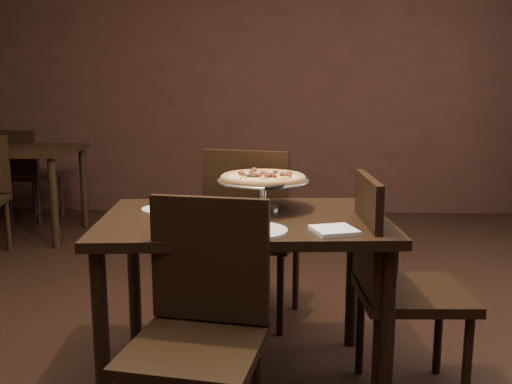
{
  "coord_description": "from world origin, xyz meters",
  "views": [
    {
      "loc": [
        0.24,
        -2.5,
        1.33
      ],
      "look_at": [
        0.13,
        -0.04,
        0.87
      ],
      "focal_mm": 40.0,
      "sensor_mm": 36.0,
      "label": 1
    }
  ],
  "objects": [
    {
      "name": "background_table",
      "position": [
        -2.2,
        2.37,
        0.69
      ],
      "size": [
        1.28,
        0.85,
        0.8
      ],
      "color": "black",
      "rests_on": "ground"
    },
    {
      "name": "plate_left",
      "position": [
        -0.28,
        0.02,
        0.78
      ],
      "size": [
        0.23,
        0.23,
        0.01
      ],
      "primitive_type": "cylinder",
      "color": "silver",
      "rests_on": "dining_table"
    },
    {
      "name": "dining_table",
      "position": [
        0.08,
        -0.09,
        0.67
      ],
      "size": [
        1.29,
        0.91,
        0.77
      ],
      "rotation": [
        0.0,
        0.0,
        0.07
      ],
      "color": "black",
      "rests_on": "ground"
    },
    {
      "name": "bg_chair_far",
      "position": [
        -2.26,
        3.0,
        0.5
      ],
      "size": [
        0.53,
        0.53,
        0.91
      ],
      "rotation": [
        0.0,
        0.0,
        2.84
      ],
      "color": "black",
      "rests_on": "ground"
    },
    {
      "name": "napkin_stack",
      "position": [
        0.45,
        -0.35,
        0.78
      ],
      "size": [
        0.2,
        0.2,
        0.02
      ],
      "primitive_type": "cube",
      "rotation": [
        0.0,
        0.0,
        0.31
      ],
      "color": "silver",
      "rests_on": "dining_table"
    },
    {
      "name": "pepper_flake_shaker",
      "position": [
        -0.01,
        -0.31,
        0.82
      ],
      "size": [
        0.06,
        0.06,
        0.11
      ],
      "color": "maroon",
      "rests_on": "dining_table"
    },
    {
      "name": "chair_near",
      "position": [
        -0.04,
        -0.65,
        0.51
      ],
      "size": [
        0.51,
        0.51,
        0.94
      ],
      "rotation": [
        0.0,
        0.0,
        -0.17
      ],
      "color": "black",
      "rests_on": "ground"
    },
    {
      "name": "room",
      "position": [
        0.06,
        0.03,
        1.4
      ],
      "size": [
        6.04,
        7.04,
        2.84
      ],
      "color": "black",
      "rests_on": "ground"
    },
    {
      "name": "serving_spatula",
      "position": [
        0.22,
        -0.14,
        0.91
      ],
      "size": [
        0.14,
        0.14,
        0.02
      ],
      "rotation": [
        0.0,
        0.0,
        -0.75
      ],
      "color": "#B8B8C0",
      "rests_on": "pizza_stand"
    },
    {
      "name": "chair_side",
      "position": [
        0.73,
        -0.17,
        0.53
      ],
      "size": [
        0.47,
        0.47,
        0.96
      ],
      "rotation": [
        0.0,
        0.0,
        1.61
      ],
      "color": "black",
      "rests_on": "ground"
    },
    {
      "name": "chair_far",
      "position": [
        0.09,
        0.55,
        0.55
      ],
      "size": [
        0.57,
        0.57,
        1.0
      ],
      "rotation": [
        0.0,
        0.0,
        2.89
      ],
      "color": "black",
      "rests_on": "ground"
    },
    {
      "name": "plate_near",
      "position": [
        0.13,
        -0.36,
        0.78
      ],
      "size": [
        0.27,
        0.27,
        0.01
      ],
      "primitive_type": "cylinder",
      "color": "silver",
      "rests_on": "dining_table"
    },
    {
      "name": "parmesan_shaker",
      "position": [
        -0.19,
        -0.31,
        0.82
      ],
      "size": [
        0.06,
        0.06,
        0.11
      ],
      "color": "beige",
      "rests_on": "dining_table"
    },
    {
      "name": "pizza_stand",
      "position": [
        0.16,
        0.08,
        0.91
      ],
      "size": [
        0.42,
        0.42,
        0.17
      ],
      "color": "#B8B8C0",
      "rests_on": "dining_table"
    },
    {
      "name": "packet_caddy",
      "position": [
        -0.21,
        -0.3,
        0.8
      ],
      "size": [
        0.09,
        0.09,
        0.07
      ],
      "rotation": [
        0.0,
        0.0,
        0.07
      ],
      "color": "black",
      "rests_on": "dining_table"
    }
  ]
}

